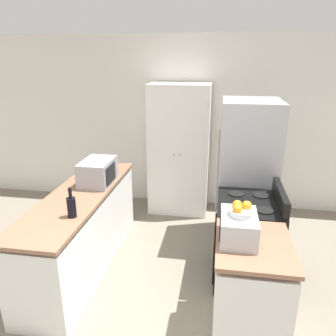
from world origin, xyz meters
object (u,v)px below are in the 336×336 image
pantry_cabinet (179,150)px  toaster_oven (238,227)px  refrigerator (247,174)px  stove (246,240)px  wine_bottle (71,206)px  microwave (98,172)px  fruit_bowl (241,210)px

pantry_cabinet → toaster_oven: (0.77, -2.29, 0.03)m
refrigerator → toaster_oven: (-0.17, -1.54, 0.09)m
stove → wine_bottle: wine_bottle is taller
pantry_cabinet → refrigerator: 1.20m
wine_bottle → pantry_cabinet: bearing=71.7°
microwave → wine_bottle: wine_bottle is taller
refrigerator → wine_bottle: refrigerator is taller
fruit_bowl → microwave: bearing=147.8°
pantry_cabinet → refrigerator: (0.94, -0.75, -0.06)m
stove → fruit_bowl: bearing=-100.6°
microwave → wine_bottle: size_ratio=1.72×
stove → fruit_bowl: 1.02m
stove → fruit_bowl: fruit_bowl is taller
microwave → toaster_oven: size_ratio=1.20×
wine_bottle → toaster_oven: size_ratio=0.70×
pantry_cabinet → toaster_oven: pantry_cabinet is taller
toaster_oven → microwave: bearing=147.3°
pantry_cabinet → stove: (0.92, -1.55, -0.51)m
refrigerator → microwave: bearing=-162.1°
microwave → wine_bottle: 0.84m
pantry_cabinet → microwave: (-0.77, -1.30, 0.06)m
toaster_oven → fruit_bowl: 0.15m
fruit_bowl → stove: bearing=79.4°
stove → wine_bottle: size_ratio=3.66×
stove → pantry_cabinet: bearing=120.8°
toaster_oven → pantry_cabinet: bearing=108.6°
refrigerator → wine_bottle: size_ratio=6.32×
pantry_cabinet → stove: 1.87m
microwave → toaster_oven: 1.84m
wine_bottle → toaster_oven: (1.48, -0.15, 0.00)m
microwave → stove: bearing=-8.4°
toaster_oven → fruit_bowl: fruit_bowl is taller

